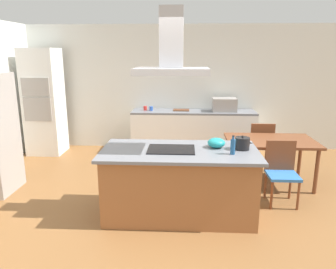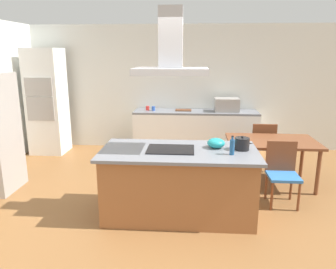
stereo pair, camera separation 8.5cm
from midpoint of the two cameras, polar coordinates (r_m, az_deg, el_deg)
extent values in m
plane|color=brown|center=(5.88, 2.86, -6.87)|extent=(16.00, 16.00, 0.00)
cube|color=silver|center=(7.28, 3.32, 8.15)|extent=(7.20, 0.10, 2.70)
cube|color=#995B33|center=(4.33, 2.46, -8.68)|extent=(1.91, 0.90, 0.86)
cube|color=slate|center=(4.18, 2.52, -2.98)|extent=(2.01, 1.00, 0.04)
cube|color=black|center=(4.17, 1.05, -2.61)|extent=(0.60, 0.44, 0.01)
cylinder|color=black|center=(4.27, 13.39, -1.59)|extent=(0.19, 0.19, 0.16)
sphere|color=black|center=(4.25, 13.46, -0.41)|extent=(0.03, 0.03, 0.03)
cone|color=black|center=(4.29, 14.89, -1.51)|extent=(0.06, 0.03, 0.04)
cylinder|color=navy|center=(4.04, 11.75, -2.19)|extent=(0.06, 0.06, 0.19)
cylinder|color=navy|center=(4.01, 11.83, -0.64)|extent=(0.03, 0.03, 0.04)
cylinder|color=black|center=(4.00, 11.85, -0.29)|extent=(0.03, 0.03, 0.01)
ellipsoid|color=teal|center=(4.30, 8.97, -1.49)|extent=(0.23, 0.23, 0.13)
cube|color=white|center=(7.07, 5.14, 0.37)|extent=(2.63, 0.62, 0.86)
cube|color=slate|center=(6.98, 5.22, 3.96)|extent=(2.63, 0.62, 0.04)
cube|color=#9E9993|center=(7.00, 10.59, 5.13)|extent=(0.50, 0.38, 0.28)
cylinder|color=red|center=(7.06, -3.26, 4.65)|extent=(0.08, 0.08, 0.09)
cylinder|color=#2D56B2|center=(7.01, -2.22, 4.59)|extent=(0.08, 0.08, 0.09)
cube|color=#59331E|center=(7.02, 3.07, 4.30)|extent=(0.34, 0.24, 0.02)
cube|color=white|center=(7.36, -20.10, 5.42)|extent=(0.70, 0.64, 2.20)
cube|color=#9E9993|center=(7.02, -21.44, 7.80)|extent=(0.56, 0.02, 0.36)
cube|color=#9E9993|center=(7.07, -21.11, 4.19)|extent=(0.56, 0.02, 0.48)
cube|color=brown|center=(5.48, 18.20, -1.16)|extent=(1.40, 0.90, 0.04)
cylinder|color=brown|center=(5.12, 12.08, -6.21)|extent=(0.06, 0.06, 0.71)
cylinder|color=brown|center=(5.44, 25.20, -6.08)|extent=(0.06, 0.06, 0.71)
cylinder|color=brown|center=(5.81, 11.11, -3.68)|extent=(0.06, 0.06, 0.71)
cylinder|color=brown|center=(6.09, 22.78, -3.72)|extent=(0.06, 0.06, 0.71)
cube|color=#2D6BB7|center=(6.26, 16.39, -2.00)|extent=(0.42, 0.42, 0.04)
cube|color=brown|center=(6.02, 16.91, -0.31)|extent=(0.42, 0.04, 0.44)
cylinder|color=brown|center=(6.45, 14.36, -3.46)|extent=(0.04, 0.04, 0.41)
cylinder|color=brown|center=(6.53, 17.47, -3.48)|extent=(0.04, 0.04, 0.41)
cylinder|color=brown|center=(6.12, 14.93, -4.48)|extent=(0.04, 0.04, 0.41)
cylinder|color=brown|center=(6.20, 18.21, -4.48)|extent=(0.04, 0.04, 0.41)
cube|color=#2D6BB7|center=(4.88, 20.00, -6.89)|extent=(0.42, 0.42, 0.04)
cube|color=brown|center=(4.97, 19.66, -3.53)|extent=(0.42, 0.04, 0.44)
cylinder|color=brown|center=(4.85, 22.42, -10.09)|extent=(0.04, 0.04, 0.41)
cylinder|color=brown|center=(4.75, 18.23, -10.23)|extent=(0.04, 0.04, 0.41)
cylinder|color=brown|center=(5.17, 21.20, -8.48)|extent=(0.04, 0.04, 0.41)
cylinder|color=brown|center=(5.07, 17.27, -8.57)|extent=(0.04, 0.04, 0.41)
cube|color=#ADADB2|center=(4.00, 1.11, 11.01)|extent=(0.90, 0.55, 0.08)
cube|color=#ADADB2|center=(4.00, 1.14, 16.59)|extent=(0.28, 0.24, 0.70)
camera|label=1|loc=(0.04, -89.46, 0.14)|focal=34.81mm
camera|label=2|loc=(0.04, 90.54, -0.14)|focal=34.81mm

